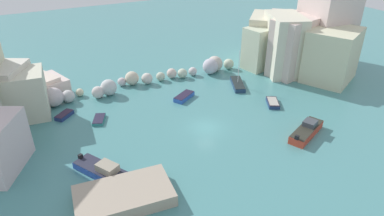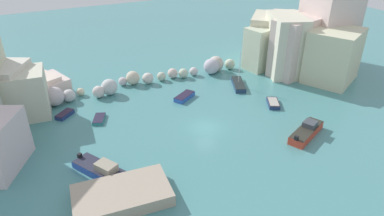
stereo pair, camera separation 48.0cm
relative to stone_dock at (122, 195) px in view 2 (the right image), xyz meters
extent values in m
plane|color=teal|center=(13.45, 7.78, -0.64)|extent=(160.00, 160.00, 0.00)
cube|color=beige|center=(-5.20, 28.34, 0.77)|extent=(8.24, 8.51, 2.82)
cube|color=beige|center=(-4.21, 28.01, 0.48)|extent=(8.74, 7.90, 2.25)
cube|color=beige|center=(-6.52, 21.90, 2.53)|extent=(6.37, 6.24, 6.33)
cube|color=beige|center=(36.10, 20.54, 4.12)|extent=(8.08, 8.34, 9.51)
cube|color=beige|center=(35.35, 16.48, 4.19)|extent=(9.07, 6.51, 9.66)
cube|color=beige|center=(42.45, 16.69, 6.35)|extent=(8.08, 8.20, 13.99)
cube|color=beige|center=(34.35, 18.00, 4.35)|extent=(8.11, 10.04, 9.97)
cube|color=beige|center=(32.96, 21.41, 3.06)|extent=(7.63, 5.19, 7.40)
cube|color=beige|center=(45.84, 20.01, 4.17)|extent=(7.66, 8.45, 9.62)
cube|color=beige|center=(36.47, 23.28, 3.63)|extent=(11.84, 11.86, 8.55)
cube|color=beige|center=(39.25, 11.70, 3.61)|extent=(10.86, 10.02, 8.50)
cube|color=beige|center=(39.03, 13.17, 3.58)|extent=(8.65, 8.52, 8.44)
sphere|color=silver|center=(-5.14, 23.82, 0.52)|extent=(2.32, 2.32, 2.32)
sphere|color=beige|center=(-2.84, 23.18, 0.75)|extent=(2.77, 2.77, 2.77)
sphere|color=silver|center=(-0.83, 23.48, 0.29)|extent=(1.86, 1.86, 1.86)
sphere|color=beige|center=(1.03, 24.72, -0.04)|extent=(1.21, 1.21, 1.21)
sphere|color=silver|center=(3.35, 22.79, 0.28)|extent=(1.84, 1.84, 1.84)
sphere|color=silver|center=(5.09, 23.04, 0.59)|extent=(2.47, 2.47, 2.47)
sphere|color=beige|center=(7.83, 25.33, 0.05)|extent=(1.38, 1.38, 1.38)
sphere|color=beige|center=(9.47, 25.01, 0.48)|extent=(2.23, 2.23, 2.23)
sphere|color=beige|center=(11.73, 24.16, 0.28)|extent=(1.83, 1.83, 1.83)
sphere|color=beige|center=(14.16, 24.26, 0.11)|extent=(1.49, 1.49, 1.49)
sphere|color=beige|center=(16.28, 24.41, 0.21)|extent=(1.69, 1.69, 1.69)
sphere|color=beige|center=(17.92, 23.67, 0.17)|extent=(1.63, 1.63, 1.63)
sphere|color=silver|center=(19.94, 23.75, 0.09)|extent=(1.46, 1.46, 1.46)
sphere|color=silver|center=(23.03, 23.03, 0.71)|extent=(2.69, 2.69, 2.69)
sphere|color=beige|center=(24.33, 23.68, 0.72)|extent=(2.73, 2.73, 2.73)
sphere|color=beige|center=(27.09, 23.42, 0.28)|extent=(1.84, 1.84, 1.84)
cube|color=tan|center=(0.00, 0.00, 0.00)|extent=(9.49, 6.01, 1.28)
cube|color=navy|center=(24.30, 16.47, -0.32)|extent=(3.72, 5.53, 0.63)
cube|color=#1E2627|center=(24.30, 16.47, 0.02)|extent=(3.65, 5.42, 0.06)
cylinder|color=silver|center=(24.30, 16.47, 2.67)|extent=(0.10, 0.10, 5.36)
cube|color=#C33E2A|center=(23.54, 0.49, -0.16)|extent=(6.57, 4.23, 0.96)
cube|color=#2E2E25|center=(23.54, 0.49, 0.35)|extent=(6.44, 4.15, 0.06)
cube|color=#3F444C|center=(24.34, 0.84, 0.67)|extent=(2.07, 1.97, 0.69)
cube|color=black|center=(20.76, -0.70, 0.57)|extent=(0.50, 0.55, 0.50)
cube|color=navy|center=(25.19, 8.82, -0.40)|extent=(2.91, 3.52, 0.49)
cube|color=#2B2632|center=(25.19, 8.82, -0.12)|extent=(2.85, 3.45, 0.06)
cube|color=#ADA89E|center=(25.19, 8.82, -0.11)|extent=(2.47, 2.99, 0.08)
cube|color=blue|center=(-0.89, 5.03, -0.26)|extent=(4.95, 6.56, 0.75)
cube|color=#232537|center=(-0.89, 5.03, 0.14)|extent=(4.85, 6.43, 0.06)
cube|color=#9E937F|center=(-0.37, 4.11, 0.56)|extent=(2.32, 2.59, 0.89)
cube|color=black|center=(-2.37, 7.66, 0.36)|extent=(0.56, 0.53, 0.50)
cube|color=teal|center=(1.68, 15.95, -0.46)|extent=(2.38, 3.13, 0.37)
cube|color=#232036|center=(1.68, 15.95, -0.24)|extent=(2.33, 3.07, 0.06)
cube|color=blue|center=(14.64, 16.51, -0.33)|extent=(3.90, 3.16, 0.62)
cube|color=#241C32|center=(14.64, 16.51, 0.01)|extent=(3.82, 3.10, 0.06)
cube|color=navy|center=(-2.22, 19.18, -0.38)|extent=(2.79, 2.71, 0.53)
cube|color=#2C1F35|center=(-2.22, 19.18, -0.08)|extent=(2.73, 2.65, 0.06)
camera|label=1|loc=(-5.64, -24.41, 22.65)|focal=31.92mm
camera|label=2|loc=(-5.22, -24.64, 22.65)|focal=31.92mm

